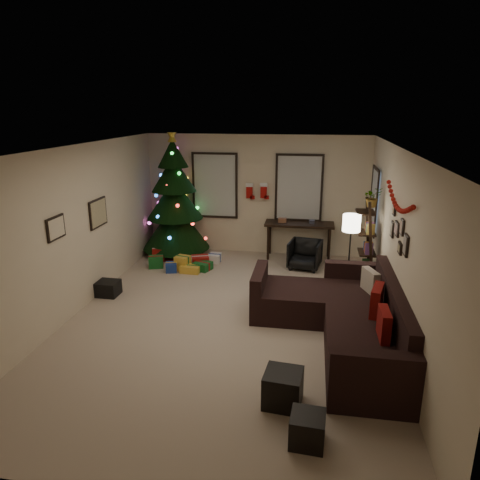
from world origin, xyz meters
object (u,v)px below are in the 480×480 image
Objects in this scene: christmas_tree at (175,204)px; sofa at (344,319)px; desk at (299,227)px; bookshelf at (368,247)px; desk_chair at (305,254)px.

christmas_tree is 5.05m from sofa.
desk is 0.89× the size of bookshelf.
christmas_tree is 4.68× the size of desk_chair.
bookshelf is (1.30, -1.58, 0.11)m from desk.
bookshelf is at bearing -29.00° from desk_chair.
desk is at bearing 129.46° from bookshelf.
sofa reaches higher than desk_chair.
desk_chair is at bearing 102.49° from sofa.
desk_chair is (0.16, -0.65, -0.42)m from desk.
bookshelf reaches higher than sofa.
desk is at bearing 113.53° from desk_chair.
bookshelf is (4.10, -1.46, -0.35)m from christmas_tree.
christmas_tree is at bearing -177.55° from desk.
bookshelf is (1.15, -0.93, 0.52)m from desk_chair.
christmas_tree reaches higher than bookshelf.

